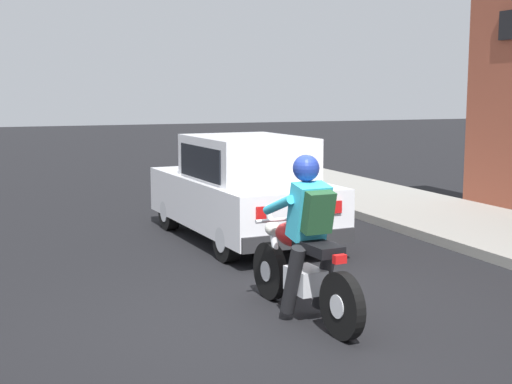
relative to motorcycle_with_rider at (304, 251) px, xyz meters
The scene contains 4 objects.
ground_plane 0.74m from the motorcycle_with_rider, behind, with size 80.00×80.00×0.00m, color black.
sidewalk_curb 5.46m from the motorcycle_with_rider, 33.36° to the left, with size 2.60×22.00×0.14m, color gray.
motorcycle_with_rider is the anchor object (origin of this frame).
car_hatchback 3.71m from the motorcycle_with_rider, 78.78° to the left, with size 1.85×3.87×1.57m.
Camera 1 is at (-2.67, -6.11, 2.23)m, focal length 50.00 mm.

